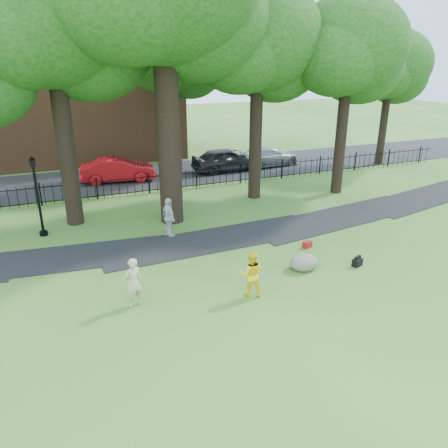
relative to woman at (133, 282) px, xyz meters
name	(u,v)px	position (x,y,z in m)	size (l,w,h in m)	color
ground	(226,284)	(3.33, 0.21, -0.85)	(120.00, 120.00, 0.00)	#306423
footpath	(213,240)	(4.33, 4.11, -0.85)	(36.00, 2.60, 0.03)	black
street	(136,177)	(3.33, 16.21, -0.85)	(80.00, 7.00, 0.02)	black
iron_fence	(149,184)	(3.33, 12.21, -0.25)	(44.00, 0.04, 1.20)	black
brick_building	(56,80)	(-0.67, 24.21, 5.15)	(18.00, 8.00, 12.00)	brown
tree_row	(167,45)	(3.85, 8.61, 7.30)	(26.82, 7.96, 12.42)	black
woman	(133,282)	(0.00, 0.00, 0.00)	(0.62, 0.41, 1.71)	#C3B486
man	(251,274)	(3.83, -0.84, -0.04)	(0.79, 0.62, 1.63)	yellow
pedestrian	(169,217)	(2.66, 5.29, 0.06)	(1.07, 0.45, 1.83)	silver
boulder	(304,261)	(6.57, 0.16, -0.52)	(1.15, 0.87, 0.67)	slate
lamppost	(38,198)	(-2.67, 7.59, 0.94)	(0.36, 0.36, 3.67)	black
backpack	(357,262)	(8.65, -0.41, -0.70)	(0.41, 0.25, 0.30)	black
red_bag	(307,244)	(7.80, 1.85, -0.72)	(0.40, 0.25, 0.27)	maroon
red_sedan	(118,170)	(2.08, 15.55, -0.07)	(1.66, 4.75, 1.57)	red
grey_car	(226,159)	(9.68, 15.47, -0.02)	(1.97, 4.91, 1.67)	black
silver_car	(268,157)	(13.09, 15.70, -0.14)	(2.00, 4.92, 1.43)	gray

